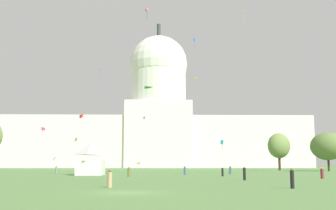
{
  "coord_description": "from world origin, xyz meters",
  "views": [
    {
      "loc": [
        2.21,
        -29.96,
        2.08
      ],
      "look_at": [
        5.5,
        98.69,
        20.35
      ],
      "focal_mm": 43.95,
      "sensor_mm": 36.0,
      "label": 1
    }
  ],
  "objects_px": {
    "capitol_building": "(158,123)",
    "person_olive_back_left": "(129,172)",
    "tree_east_near": "(279,146)",
    "kite_violet_high": "(100,71)",
    "person_grey_edge_east": "(56,170)",
    "person_black_aisle_center": "(244,174)",
    "kite_red_low": "(81,116)",
    "person_black_front_right": "(292,179)",
    "person_tan_deep_crowd": "(110,179)",
    "person_denim_lawn_far_right": "(185,171)",
    "tree_east_far": "(328,146)",
    "person_maroon_edge_west": "(322,174)",
    "kite_cyan_low": "(222,143)",
    "kite_magenta_low": "(43,129)",
    "kite_pink_high": "(147,10)",
    "person_black_mid_center": "(222,172)",
    "kite_green_low": "(145,89)",
    "person_denim_mid_right": "(230,170)",
    "kite_blue_high": "(194,41)",
    "kite_lime_mid": "(195,78)",
    "kite_gold_high": "(243,13)",
    "event_tent": "(91,159)"
  },
  "relations": [
    {
      "from": "kite_magenta_low",
      "to": "kite_pink_high",
      "type": "distance_m",
      "value": 66.55
    },
    {
      "from": "event_tent",
      "to": "kite_green_low",
      "type": "xyz_separation_m",
      "value": [
        10.01,
        -16.82,
        9.68
      ]
    },
    {
      "from": "tree_east_far",
      "to": "person_denim_mid_right",
      "type": "relative_size",
      "value": 7.16
    },
    {
      "from": "capitol_building",
      "to": "tree_east_far",
      "type": "distance_m",
      "value": 99.24
    },
    {
      "from": "capitol_building",
      "to": "kite_red_low",
      "type": "xyz_separation_m",
      "value": [
        -25.02,
        -63.76,
        -3.92
      ]
    },
    {
      "from": "tree_east_far",
      "to": "person_olive_back_left",
      "type": "relative_size",
      "value": 7.49
    },
    {
      "from": "capitol_building",
      "to": "person_tan_deep_crowd",
      "type": "bearing_deg",
      "value": -91.62
    },
    {
      "from": "person_tan_deep_crowd",
      "to": "kite_red_low",
      "type": "bearing_deg",
      "value": -68.7
    },
    {
      "from": "person_maroon_edge_west",
      "to": "kite_gold_high",
      "type": "distance_m",
      "value": 94.7
    },
    {
      "from": "person_denim_mid_right",
      "to": "kite_lime_mid",
      "type": "bearing_deg",
      "value": 136.81
    },
    {
      "from": "person_denim_lawn_far_right",
      "to": "kite_cyan_low",
      "type": "bearing_deg",
      "value": 160.03
    },
    {
      "from": "person_olive_back_left",
      "to": "kite_pink_high",
      "type": "height_order",
      "value": "kite_pink_high"
    },
    {
      "from": "tree_east_far",
      "to": "person_denim_lawn_far_right",
      "type": "height_order",
      "value": "tree_east_far"
    },
    {
      "from": "person_grey_edge_east",
      "to": "person_black_aisle_center",
      "type": "distance_m",
      "value": 44.17
    },
    {
      "from": "person_black_front_right",
      "to": "person_maroon_edge_west",
      "type": "relative_size",
      "value": 1.09
    },
    {
      "from": "person_tan_deep_crowd",
      "to": "kite_cyan_low",
      "type": "distance_m",
      "value": 89.66
    },
    {
      "from": "kite_red_low",
      "to": "kite_cyan_low",
      "type": "height_order",
      "value": "kite_red_low"
    },
    {
      "from": "capitol_building",
      "to": "person_grey_edge_east",
      "type": "height_order",
      "value": "capitol_building"
    },
    {
      "from": "kite_magenta_low",
      "to": "kite_blue_high",
      "type": "bearing_deg",
      "value": -22.38
    },
    {
      "from": "kite_violet_high",
      "to": "kite_green_low",
      "type": "xyz_separation_m",
      "value": [
        20.01,
        -95.51,
        -24.02
      ]
    },
    {
      "from": "tree_east_far",
      "to": "person_tan_deep_crowd",
      "type": "distance_m",
      "value": 88.41
    },
    {
      "from": "person_denim_lawn_far_right",
      "to": "tree_east_far",
      "type": "bearing_deg",
      "value": 127.44
    },
    {
      "from": "person_black_aisle_center",
      "to": "kite_cyan_low",
      "type": "xyz_separation_m",
      "value": [
        8.54,
        71.45,
        7.15
      ]
    },
    {
      "from": "person_black_mid_center",
      "to": "kite_magenta_low",
      "type": "relative_size",
      "value": 0.55
    },
    {
      "from": "person_tan_deep_crowd",
      "to": "kite_cyan_low",
      "type": "bearing_deg",
      "value": -95.9
    },
    {
      "from": "person_black_front_right",
      "to": "person_tan_deep_crowd",
      "type": "relative_size",
      "value": 1.08
    },
    {
      "from": "event_tent",
      "to": "capitol_building",
      "type": "bearing_deg",
      "value": 83.01
    },
    {
      "from": "person_denim_lawn_far_right",
      "to": "person_black_aisle_center",
      "type": "bearing_deg",
      "value": 10.88
    },
    {
      "from": "kite_lime_mid",
      "to": "person_grey_edge_east",
      "type": "bearing_deg",
      "value": -98.1
    },
    {
      "from": "tree_east_near",
      "to": "kite_violet_high",
      "type": "relative_size",
      "value": 2.45
    },
    {
      "from": "tree_east_far",
      "to": "tree_east_near",
      "type": "xyz_separation_m",
      "value": [
        -9.65,
        11.76,
        0.59
      ]
    },
    {
      "from": "capitol_building",
      "to": "person_olive_back_left",
      "type": "bearing_deg",
      "value": -92.12
    },
    {
      "from": "person_denim_mid_right",
      "to": "kite_red_low",
      "type": "distance_m",
      "value": 68.21
    },
    {
      "from": "kite_red_low",
      "to": "kite_blue_high",
      "type": "distance_m",
      "value": 56.25
    },
    {
      "from": "person_grey_edge_east",
      "to": "event_tent",
      "type": "bearing_deg",
      "value": 29.61
    },
    {
      "from": "person_black_front_right",
      "to": "person_olive_back_left",
      "type": "height_order",
      "value": "person_black_front_right"
    },
    {
      "from": "person_black_aisle_center",
      "to": "person_black_mid_center",
      "type": "xyz_separation_m",
      "value": [
        -0.23,
        15.77,
        -0.1
      ]
    },
    {
      "from": "capitol_building",
      "to": "person_denim_mid_right",
      "type": "xyz_separation_m",
      "value": [
        13.49,
        -117.62,
        -20.29
      ]
    },
    {
      "from": "kite_pink_high",
      "to": "person_maroon_edge_west",
      "type": "bearing_deg",
      "value": 66.23
    },
    {
      "from": "kite_gold_high",
      "to": "kite_green_low",
      "type": "height_order",
      "value": "kite_gold_high"
    },
    {
      "from": "event_tent",
      "to": "person_tan_deep_crowd",
      "type": "bearing_deg",
      "value": -79.72
    },
    {
      "from": "kite_magenta_low",
      "to": "event_tent",
      "type": "bearing_deg",
      "value": -133.93
    },
    {
      "from": "person_tan_deep_crowd",
      "to": "tree_east_near",
      "type": "bearing_deg",
      "value": -106.01
    },
    {
      "from": "person_grey_edge_east",
      "to": "kite_red_low",
      "type": "height_order",
      "value": "kite_red_low"
    },
    {
      "from": "kite_violet_high",
      "to": "kite_red_low",
      "type": "height_order",
      "value": "kite_violet_high"
    },
    {
      "from": "event_tent",
      "to": "kite_pink_high",
      "type": "distance_m",
      "value": 87.18
    },
    {
      "from": "person_tan_deep_crowd",
      "to": "kite_blue_high",
      "type": "xyz_separation_m",
      "value": [
        18.53,
        120.12,
        49.23
      ]
    },
    {
      "from": "kite_lime_mid",
      "to": "kite_gold_high",
      "type": "distance_m",
      "value": 29.47
    },
    {
      "from": "kite_gold_high",
      "to": "person_denim_mid_right",
      "type": "bearing_deg",
      "value": 80.85
    },
    {
      "from": "person_maroon_edge_west",
      "to": "kite_violet_high",
      "type": "xyz_separation_m",
      "value": [
        -44.22,
        96.94,
        35.85
      ]
    }
  ]
}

